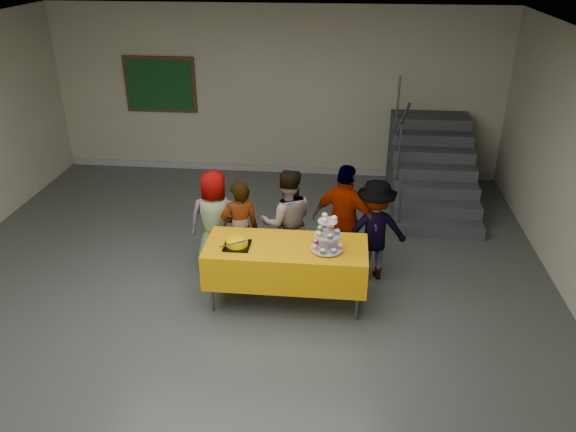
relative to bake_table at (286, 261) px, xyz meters
name	(u,v)px	position (x,y,z in m)	size (l,w,h in m)	color
room_shell	(210,156)	(-0.63, -0.79, 1.57)	(10.00, 10.04, 3.02)	#4C514C
bake_table	(286,261)	(0.00, 0.00, 0.00)	(1.88, 0.78, 0.77)	#595960
cupcake_stand	(327,237)	(0.47, -0.07, 0.38)	(0.38, 0.38, 0.44)	silver
bear_cake	(237,242)	(-0.56, -0.08, 0.27)	(0.32, 0.36, 0.12)	black
schoolchild_a	(215,221)	(-0.99, 0.69, 0.13)	(0.67, 0.44, 1.37)	slate
schoolchild_b	(240,230)	(-0.64, 0.52, 0.11)	(0.48, 0.32, 1.32)	slate
schoolchild_c	(287,222)	(-0.06, 0.70, 0.16)	(0.69, 0.54, 1.43)	#5C5C65
schoolchild_d	(345,222)	(0.67, 0.69, 0.20)	(0.89, 0.37, 1.51)	slate
schoolchild_e	(374,230)	(1.04, 0.67, 0.11)	(0.87, 0.50, 1.34)	slate
staircase	(430,170)	(2.07, 3.32, -0.07)	(1.30, 2.40, 2.04)	#424447
noticeboard	(160,85)	(-2.72, 4.16, 1.04)	(1.30, 0.05, 1.00)	#472B16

